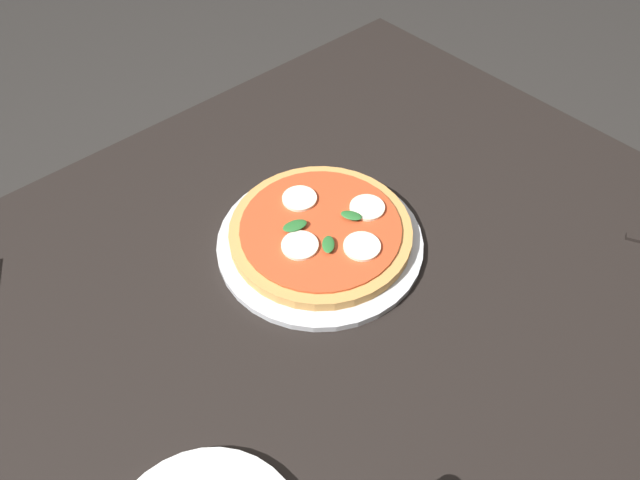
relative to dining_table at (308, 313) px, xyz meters
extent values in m
plane|color=#2D2B28|center=(0.00, 0.00, -0.63)|extent=(6.00, 6.00, 0.00)
cube|color=black|center=(0.00, 0.00, 0.07)|extent=(1.32, 0.98, 0.04)
cube|color=black|center=(0.58, -0.41, -0.29)|extent=(0.07, 0.07, 0.68)
cube|color=black|center=(0.58, 0.41, -0.29)|extent=(0.07, 0.07, 0.68)
cylinder|color=silver|center=(0.06, 0.04, 0.10)|extent=(0.33, 0.33, 0.01)
cylinder|color=tan|center=(0.07, 0.05, 0.12)|extent=(0.29, 0.29, 0.02)
cylinder|color=#CC4723|center=(0.07, 0.05, 0.13)|extent=(0.26, 0.26, 0.00)
cylinder|color=#F4EACC|center=(0.15, 0.02, 0.13)|extent=(0.06, 0.06, 0.00)
cylinder|color=#F4EACC|center=(0.08, 0.11, 0.13)|extent=(0.06, 0.06, 0.00)
cylinder|color=#F4EACC|center=(0.02, 0.03, 0.13)|extent=(0.06, 0.06, 0.00)
cylinder|color=#F4EACC|center=(0.08, -0.03, 0.13)|extent=(0.06, 0.06, 0.00)
ellipsoid|color=#286B2D|center=(0.05, 0.01, 0.14)|extent=(0.04, 0.04, 0.00)
ellipsoid|color=#286B2D|center=(0.03, 0.07, 0.14)|extent=(0.04, 0.03, 0.00)
ellipsoid|color=#286B2D|center=(0.11, 0.03, 0.14)|extent=(0.03, 0.04, 0.00)
camera|label=1|loc=(-0.32, -0.39, 0.77)|focal=31.07mm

